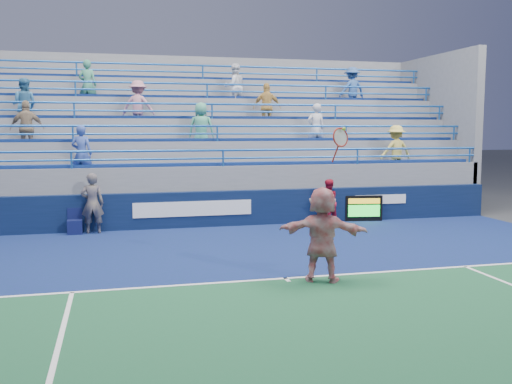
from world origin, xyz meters
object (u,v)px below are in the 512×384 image
object	(u,v)px
ball_girl	(328,202)
tennis_player	(322,234)
line_judge	(92,203)
serve_speed_board	(364,208)
judge_chair	(75,226)

from	to	relation	value
ball_girl	tennis_player	bearing A→B (deg)	51.82
line_judge	ball_girl	bearing A→B (deg)	-179.86
serve_speed_board	judge_chair	world-z (taller)	serve_speed_board
judge_chair	tennis_player	distance (m)	8.29
serve_speed_board	line_judge	bearing A→B (deg)	-178.99
serve_speed_board	line_judge	xyz separation A→B (m)	(-8.50, -0.15, 0.46)
judge_chair	tennis_player	size ratio (longest dim) A/B	0.24
tennis_player	ball_girl	bearing A→B (deg)	67.96
ball_girl	line_judge	bearing A→B (deg)	-17.79
judge_chair	ball_girl	world-z (taller)	ball_girl
line_judge	tennis_player	bearing A→B (deg)	127.04
serve_speed_board	tennis_player	world-z (taller)	tennis_player
tennis_player	ball_girl	size ratio (longest dim) A/B	2.11
line_judge	ball_girl	xyz separation A→B (m)	(7.12, -0.20, -0.16)
tennis_player	ball_girl	xyz separation A→B (m)	(2.54, 6.27, -0.23)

